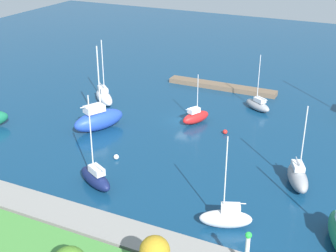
{
  "coord_description": "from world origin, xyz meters",
  "views": [
    {
      "loc": [
        -25.33,
        58.16,
        27.97
      ],
      "look_at": [
        0.0,
        5.69,
        1.5
      ],
      "focal_mm": 49.9,
      "sensor_mm": 36.0,
      "label": 1
    }
  ],
  "objects": [
    {
      "name": "sailboat_white_west_end",
      "position": [
        14.76,
        -1.04,
        1.06
      ],
      "size": [
        6.16,
        5.77,
        10.46
      ],
      "rotation": [
        0.0,
        0.0,
        2.42
      ],
      "color": "white",
      "rests_on": "water"
    },
    {
      "name": "water",
      "position": [
        0.0,
        0.0,
        0.0
      ],
      "size": [
        160.0,
        160.0,
        0.0
      ],
      "primitive_type": "plane",
      "color": "navy",
      "rests_on": "ground"
    },
    {
      "name": "mooring_buoy_white",
      "position": [
        2.89,
        14.61,
        0.33
      ],
      "size": [
        0.66,
        0.66,
        0.66
      ],
      "primitive_type": "sphere",
      "color": "white",
      "rests_on": "water"
    },
    {
      "name": "breakwater",
      "position": [
        0.0,
        27.9,
        0.52
      ],
      "size": [
        68.87,
        3.84,
        1.04
      ],
      "primitive_type": "cube",
      "color": "gray",
      "rests_on": "ground"
    },
    {
      "name": "sailboat_gray_lone_north",
      "position": [
        -18.78,
        11.12,
        1.13
      ],
      "size": [
        4.09,
        5.97,
        9.83
      ],
      "rotation": [
        0.0,
        0.0,
        1.99
      ],
      "color": "gray",
      "rests_on": "water"
    },
    {
      "name": "sailboat_navy_mid_basin",
      "position": [
        1.68,
        20.97,
        1.06
      ],
      "size": [
        5.93,
        4.22,
        10.82
      ],
      "rotation": [
        0.0,
        0.0,
        5.81
      ],
      "color": "#141E4C",
      "rests_on": "water"
    },
    {
      "name": "sailboat_white_near_pier",
      "position": [
        -14.07,
        21.82,
        1.07
      ],
      "size": [
        5.4,
        3.45,
        9.84
      ],
      "rotation": [
        0.0,
        0.0,
        0.39
      ],
      "color": "white",
      "rests_on": "water"
    },
    {
      "name": "park_tree_mideast",
      "position": [
        -12.57,
        33.97,
        5.4
      ],
      "size": [
        2.29,
        2.29,
        5.32
      ],
      "color": "brown",
      "rests_on": "shoreline_park"
    },
    {
      "name": "sailboat_gray_off_beacon",
      "position": [
        -8.53,
        -8.93,
        0.85
      ],
      "size": [
        5.19,
        4.22,
        8.78
      ],
      "rotation": [
        0.0,
        0.0,
        5.71
      ],
      "color": "gray",
      "rests_on": "water"
    },
    {
      "name": "mooring_buoy_red",
      "position": [
        -6.91,
        1.67,
        0.33
      ],
      "size": [
        0.65,
        0.65,
        0.65
      ],
      "primitive_type": "sphere",
      "color": "red",
      "rests_on": "water"
    },
    {
      "name": "pier_dock",
      "position": [
        -0.14,
        -15.7,
        0.4
      ],
      "size": [
        19.38,
        2.22,
        0.81
      ],
      "primitive_type": "cube",
      "color": "brown",
      "rests_on": "ground"
    },
    {
      "name": "sailboat_blue_center_basin",
      "position": [
        9.79,
        8.01,
        1.58
      ],
      "size": [
        5.89,
        8.16,
        12.06
      ],
      "rotation": [
        0.0,
        0.0,
        4.25
      ],
      "color": "#2347B2",
      "rests_on": "water"
    },
    {
      "name": "sailboat_red_lone_south",
      "position": [
        -1.72,
        -0.05,
        0.98
      ],
      "size": [
        3.56,
        5.05,
        7.38
      ],
      "rotation": [
        0.0,
        0.0,
        4.27
      ],
      "color": "red",
      "rests_on": "water"
    },
    {
      "name": "harbor_beacon",
      "position": [
        -17.92,
        27.9,
        3.19
      ],
      "size": [
        0.56,
        0.56,
        3.73
      ],
      "color": "silver",
      "rests_on": "breakwater"
    }
  ]
}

